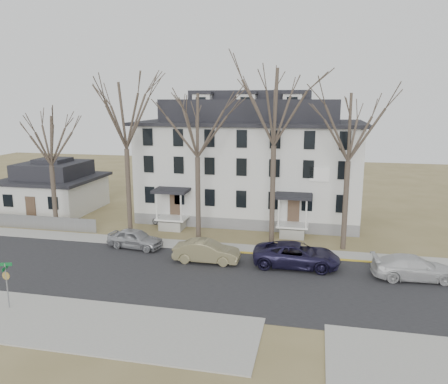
% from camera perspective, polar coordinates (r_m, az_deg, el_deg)
% --- Properties ---
extents(ground, '(120.00, 120.00, 0.00)m').
position_cam_1_polar(ground, '(26.21, 1.64, -13.35)').
color(ground, olive).
rests_on(ground, ground).
extents(main_road, '(120.00, 10.00, 0.04)m').
position_cam_1_polar(main_road, '(28.00, 2.40, -11.63)').
color(main_road, '#27272A').
rests_on(main_road, ground).
extents(far_sidewalk, '(120.00, 2.00, 0.08)m').
position_cam_1_polar(far_sidewalk, '(33.53, 4.16, -7.60)').
color(far_sidewalk, '#A09F97').
rests_on(far_sidewalk, ground).
extents(near_sidewalk_left, '(20.00, 5.00, 0.08)m').
position_cam_1_polar(near_sidewalk_left, '(24.72, -20.01, -15.76)').
color(near_sidewalk_left, '#A09F97').
rests_on(near_sidewalk_left, ground).
extents(yellow_curb, '(14.00, 0.25, 0.06)m').
position_cam_1_polar(yellow_curb, '(32.42, 12.82, -8.58)').
color(yellow_curb, gold).
rests_on(yellow_curb, ground).
extents(boarding_house, '(20.80, 12.36, 12.05)m').
position_cam_1_polar(boarding_house, '(42.15, 3.47, 3.98)').
color(boarding_house, slate).
rests_on(boarding_house, ground).
extents(small_house, '(8.70, 8.70, 5.00)m').
position_cam_1_polar(small_house, '(48.12, -21.22, 0.40)').
color(small_house, silver).
rests_on(small_house, ground).
extents(fence, '(14.00, 0.06, 1.20)m').
position_cam_1_polar(fence, '(42.90, -24.60, -4.31)').
color(fence, gray).
rests_on(fence, ground).
extents(tree_far_left, '(8.40, 8.40, 13.72)m').
position_cam_1_polar(tree_far_left, '(36.48, -12.82, 10.31)').
color(tree_far_left, '#473B31').
rests_on(tree_far_left, ground).
extents(tree_mid_left, '(7.80, 7.80, 12.74)m').
position_cam_1_polar(tree_mid_left, '(34.43, -3.54, 9.26)').
color(tree_mid_left, '#473B31').
rests_on(tree_mid_left, ground).
extents(tree_center, '(9.00, 9.00, 14.70)m').
position_cam_1_polar(tree_center, '(33.28, 6.64, 11.67)').
color(tree_center, '#473B31').
rests_on(tree_center, ground).
extents(tree_mid_right, '(7.80, 7.80, 12.74)m').
position_cam_1_polar(tree_mid_right, '(33.23, 16.16, 8.72)').
color(tree_mid_right, '#473B31').
rests_on(tree_mid_right, ground).
extents(tree_bungalow, '(6.60, 6.60, 10.78)m').
position_cam_1_polar(tree_bungalow, '(40.02, -21.87, 6.67)').
color(tree_bungalow, '#473B31').
rests_on(tree_bungalow, ground).
extents(car_silver, '(4.52, 2.31, 1.47)m').
position_cam_1_polar(car_silver, '(34.37, -11.52, -6.03)').
color(car_silver, '#A6A7AB').
rests_on(car_silver, ground).
extents(car_tan, '(4.66, 1.69, 1.53)m').
position_cam_1_polar(car_tan, '(30.87, -2.29, -7.82)').
color(car_tan, olive).
rests_on(car_tan, ground).
extents(car_navy, '(5.87, 2.73, 1.63)m').
position_cam_1_polar(car_navy, '(30.44, 9.45, -8.17)').
color(car_navy, '#1A1732').
rests_on(car_navy, ground).
extents(car_white, '(5.32, 2.57, 1.49)m').
position_cam_1_polar(car_white, '(30.54, 23.51, -9.10)').
color(car_white, silver).
rests_on(car_white, ground).
extents(bicycle_left, '(1.90, 1.23, 0.94)m').
position_cam_1_polar(bicycle_left, '(39.88, -8.37, -3.80)').
color(bicycle_left, black).
rests_on(bicycle_left, ground).
extents(street_sign, '(0.76, 0.76, 2.66)m').
position_cam_1_polar(street_sign, '(26.69, -26.56, -10.08)').
color(street_sign, gray).
rests_on(street_sign, ground).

